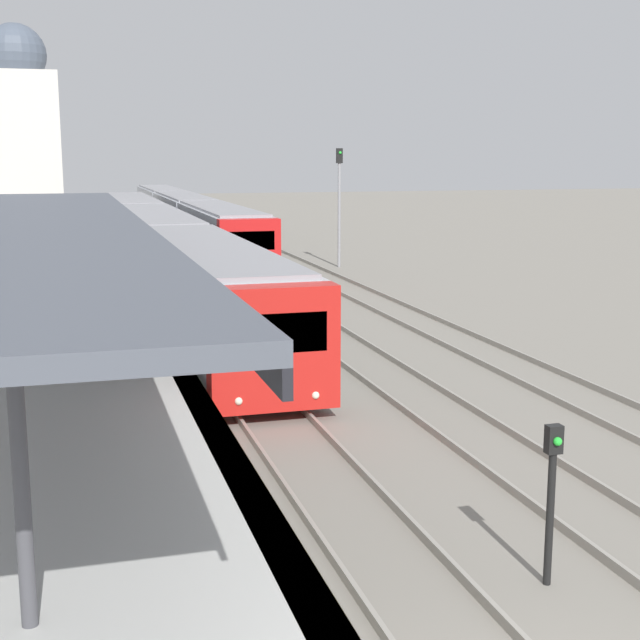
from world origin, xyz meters
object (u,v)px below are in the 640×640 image
object	(u,v)px
person_on_platform	(161,322)
signal_mast_far	(339,194)
train_far	(185,215)
train_near	(159,242)
signal_post_near	(552,488)

from	to	relation	value
person_on_platform	signal_mast_far	world-z (taller)	signal_mast_far
signal_mast_far	train_far	bearing A→B (deg)	108.54
signal_mast_far	person_on_platform	bearing A→B (deg)	-116.02
train_far	signal_mast_far	xyz separation A→B (m)	(5.34, -15.92, 1.93)
person_on_platform	signal_mast_far	distance (m)	24.92
person_on_platform	train_far	size ratio (longest dim) A/B	0.04
train_near	train_far	distance (m)	18.24
train_near	train_far	world-z (taller)	train_near
signal_post_near	signal_mast_far	world-z (taller)	signal_mast_far
train_near	signal_mast_far	distance (m)	9.25
train_near	signal_mast_far	size ratio (longest dim) A/B	7.84
train_near	signal_post_near	distance (m)	29.88
train_far	signal_post_near	size ratio (longest dim) A/B	19.65
person_on_platform	signal_post_near	size ratio (longest dim) A/B	0.79
person_on_platform	signal_post_near	bearing A→B (deg)	-68.12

